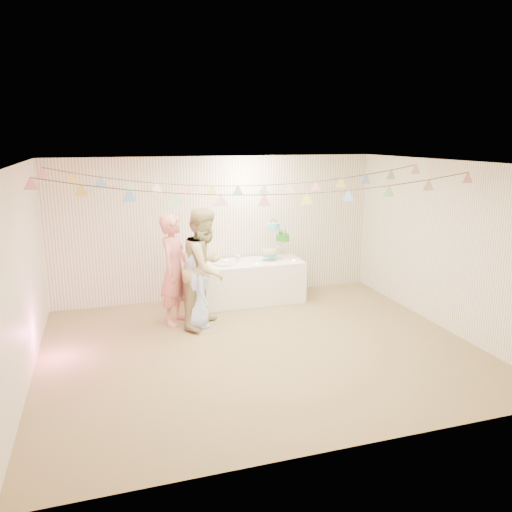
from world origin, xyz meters
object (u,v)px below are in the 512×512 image
object	(u,v)px
cake_stand	(276,240)
person_adult_a	(175,270)
person_adult_b	(205,268)
person_child	(196,289)
table	(248,282)

from	to	relation	value
cake_stand	person_adult_a	size ratio (longest dim) A/B	0.39
person_adult_b	person_child	xyz separation A→B (m)	(-0.16, -0.03, -0.32)
cake_stand	person_adult_b	world-z (taller)	person_adult_b
person_child	person_adult_a	bearing A→B (deg)	37.80
cake_stand	person_adult_a	xyz separation A→B (m)	(-1.96, -0.74, -0.21)
person_adult_a	table	bearing A→B (deg)	-31.52
table	cake_stand	world-z (taller)	cake_stand
table	person_child	distance (m)	1.50
table	person_child	bearing A→B (deg)	-139.41
cake_stand	person_adult_b	size ratio (longest dim) A/B	0.37
cake_stand	person_adult_b	distance (m)	1.81
person_adult_a	cake_stand	bearing A→B (deg)	-36.94
table	cake_stand	xyz separation A→B (m)	(0.55, 0.05, 0.73)
cake_stand	person_child	xyz separation A→B (m)	(-1.67, -1.01, -0.47)
table	person_adult_b	xyz separation A→B (m)	(-0.96, -0.93, 0.57)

